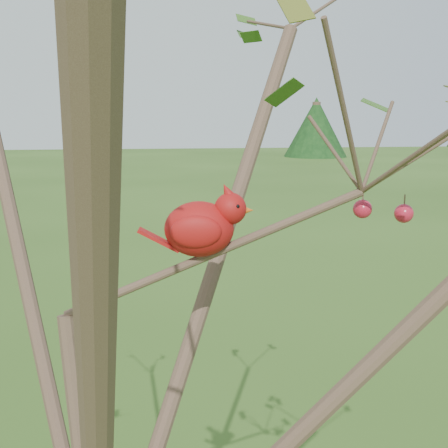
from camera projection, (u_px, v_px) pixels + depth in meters
name	position (u px, v px, depth m)	size (l,w,h in m)	color
crabapple_tree	(94.00, 246.00, 1.00)	(2.35, 2.05, 2.95)	#473126
cardinal	(203.00, 226.00, 1.12)	(0.23, 0.13, 0.16)	#A4150E
distant_trees	(92.00, 135.00, 24.68)	(41.69, 15.87, 3.38)	#473126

